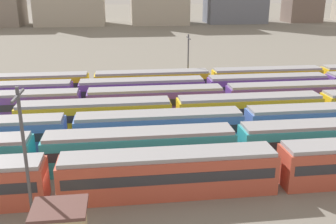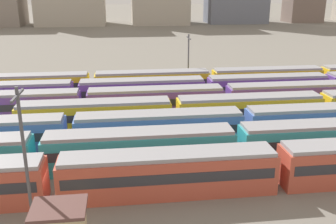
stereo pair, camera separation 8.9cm
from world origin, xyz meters
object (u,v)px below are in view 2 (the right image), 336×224
object	(u,v)px
train_track_2	(244,125)
train_track_3	(249,110)
catenary_pole_2	(24,152)
train_track_6	(211,81)
train_track_5	(326,85)
catenary_pole_1	(188,58)
train_track_4	(225,99)

from	to	relation	value
train_track_2	train_track_3	xyz separation A→B (m)	(2.35, 5.20, -0.00)
train_track_2	catenary_pole_2	xyz separation A→B (m)	(-20.25, -13.42, 3.85)
train_track_6	catenary_pole_2	size ratio (longest dim) A/B	7.18
train_track_3	train_track_5	xyz separation A→B (m)	(15.70, 10.40, 0.00)
train_track_3	catenary_pole_1	bearing A→B (deg)	103.32
train_track_2	catenary_pole_1	distance (m)	24.18
train_track_6	catenary_pole_2	world-z (taller)	catenary_pole_2
train_track_2	train_track_3	bearing A→B (deg)	65.72
catenary_pole_1	catenary_pole_2	size ratio (longest dim) A/B	0.87
train_track_3	catenary_pole_1	xyz separation A→B (m)	(-4.42, 18.68, 3.13)
train_track_2	catenary_pole_1	size ratio (longest dim) A/B	8.29
train_track_6	train_track_4	bearing A→B (deg)	-92.53
train_track_2	train_track_4	bearing A→B (deg)	86.55
train_track_5	train_track_6	xyz separation A→B (m)	(-16.96, 5.20, 0.00)
train_track_4	catenary_pole_2	distance (m)	31.91
train_track_3	catenary_pole_2	size ratio (longest dim) A/B	5.36
train_track_2	train_track_3	world-z (taller)	same
train_track_4	train_track_2	bearing A→B (deg)	-93.45
train_track_3	train_track_4	distance (m)	5.48
train_track_2	train_track_6	bearing A→B (deg)	87.01
train_track_5	catenary_pole_2	xyz separation A→B (m)	(-38.30, -29.02, 3.85)
train_track_4	catenary_pole_2	size ratio (longest dim) A/B	7.18
train_track_2	train_track_6	xyz separation A→B (m)	(1.09, 20.80, 0.00)
train_track_3	train_track_6	world-z (taller)	same
catenary_pole_2	train_track_2	bearing A→B (deg)	33.53
train_track_4	train_track_5	xyz separation A→B (m)	(17.42, 5.20, 0.00)
train_track_2	train_track_3	size ratio (longest dim) A/B	1.34
train_track_2	train_track_5	size ratio (longest dim) A/B	0.66
train_track_2	train_track_4	xyz separation A→B (m)	(0.63, 10.40, 0.00)
train_track_4	train_track_5	bearing A→B (deg)	16.62
train_track_6	train_track_5	bearing A→B (deg)	-17.04
train_track_6	catenary_pole_1	xyz separation A→B (m)	(-3.17, 3.08, 3.13)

